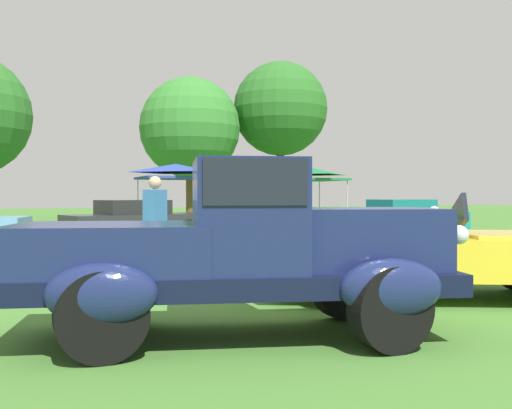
# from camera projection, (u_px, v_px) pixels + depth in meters

# --- Properties ---
(ground_plane) EXTENTS (120.00, 120.00, 0.00)m
(ground_plane) POSITION_uv_depth(u_px,v_px,m) (255.00, 324.00, 6.44)
(ground_plane) COLOR #42752D
(feature_pickup_truck) EXTENTS (4.35, 2.60, 1.70)m
(feature_pickup_truck) POSITION_uv_depth(u_px,v_px,m) (238.00, 248.00, 5.83)
(feature_pickup_truck) COLOR black
(feature_pickup_truck) RESTS_ON ground_plane
(neighbor_convertible) EXTENTS (4.80, 3.48, 1.40)m
(neighbor_convertible) POSITION_uv_depth(u_px,v_px,m) (442.00, 255.00, 8.08)
(neighbor_convertible) COLOR yellow
(neighbor_convertible) RESTS_ON ground_plane
(show_car_charcoal) EXTENTS (4.54, 2.66, 1.22)m
(show_car_charcoal) POSITION_uv_depth(u_px,v_px,m) (137.00, 221.00, 18.11)
(show_car_charcoal) COLOR #28282D
(show_car_charcoal) RESTS_ON ground_plane
(show_car_teal) EXTENTS (4.28, 1.91, 1.22)m
(show_car_teal) POSITION_uv_depth(u_px,v_px,m) (405.00, 218.00, 20.48)
(show_car_teal) COLOR teal
(show_car_teal) RESTS_ON ground_plane
(spectator_between_cars) EXTENTS (0.45, 0.45, 1.69)m
(spectator_between_cars) POSITION_uv_depth(u_px,v_px,m) (155.00, 222.00, 10.36)
(spectator_between_cars) COLOR #283351
(spectator_between_cars) RESTS_ON ground_plane
(canopy_tent_center_field) EXTENTS (3.05, 3.05, 2.71)m
(canopy_tent_center_field) POSITION_uv_depth(u_px,v_px,m) (176.00, 170.00, 26.18)
(canopy_tent_center_field) COLOR #B7B7BC
(canopy_tent_center_field) RESTS_ON ground_plane
(canopy_tent_right_field) EXTENTS (3.04, 3.04, 2.71)m
(canopy_tent_right_field) POSITION_uv_depth(u_px,v_px,m) (308.00, 173.00, 28.94)
(canopy_tent_right_field) COLOR #B7B7BC
(canopy_tent_right_field) RESTS_ON ground_plane
(treeline_center) EXTENTS (5.48, 5.48, 7.79)m
(treeline_center) POSITION_uv_depth(u_px,v_px,m) (190.00, 128.00, 33.24)
(treeline_center) COLOR brown
(treeline_center) RESTS_ON ground_plane
(treeline_mid_right) EXTENTS (5.40, 5.40, 9.03)m
(treeline_mid_right) POSITION_uv_depth(u_px,v_px,m) (280.00, 109.00, 35.08)
(treeline_mid_right) COLOR brown
(treeline_mid_right) RESTS_ON ground_plane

